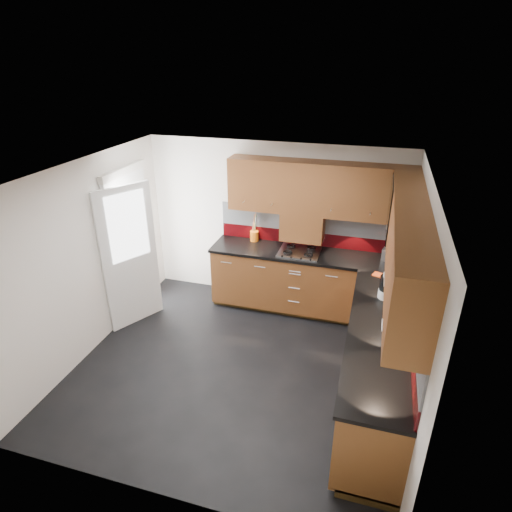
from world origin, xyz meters
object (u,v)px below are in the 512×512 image
(toaster, at_px, (391,255))
(food_processor, at_px, (387,287))
(gas_hob, at_px, (299,252))
(utensil_pot, at_px, (254,235))

(toaster, xyz_separation_m, food_processor, (-0.05, -1.03, 0.06))
(toaster, bearing_deg, food_processor, -92.59)
(gas_hob, xyz_separation_m, toaster, (1.24, 0.10, 0.07))
(toaster, distance_m, food_processor, 1.03)
(gas_hob, xyz_separation_m, food_processor, (1.19, -0.93, 0.13))
(gas_hob, relative_size, toaster, 2.20)
(gas_hob, distance_m, food_processor, 1.51)
(utensil_pot, xyz_separation_m, toaster, (1.97, -0.13, -0.02))
(utensil_pot, xyz_separation_m, food_processor, (1.92, -1.16, 0.04))
(food_processor, bearing_deg, toaster, 87.41)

